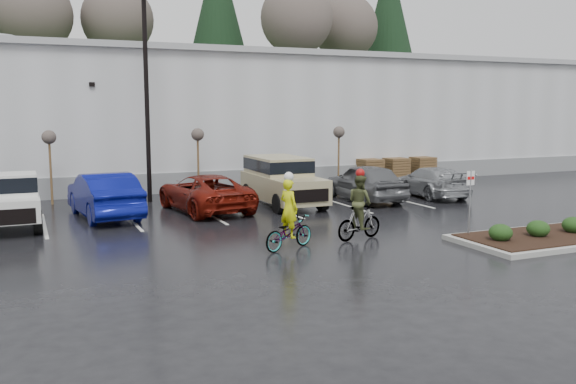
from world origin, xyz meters
name	(u,v)px	position (x,y,z in m)	size (l,w,h in m)	color
ground	(368,251)	(0.00, 0.00, 0.00)	(120.00, 120.00, 0.00)	black
warehouse	(182,116)	(0.00, 21.99, 3.65)	(60.50, 15.50, 7.20)	#BCBEC1
wooded_ridge	(124,120)	(0.00, 45.00, 3.00)	(80.00, 25.00, 6.00)	#1E3D19
lamppost	(146,72)	(-4.00, 12.00, 5.69)	(0.50, 1.00, 9.22)	black
sapling_west	(49,141)	(-8.00, 13.00, 2.73)	(0.60, 0.60, 3.20)	#533421
sapling_mid	(198,138)	(-1.50, 13.00, 2.73)	(0.60, 0.60, 3.20)	#533421
sapling_east	(339,135)	(6.00, 13.00, 2.73)	(0.60, 0.60, 3.20)	#533421
pallet_stack_a	(370,171)	(8.50, 14.00, 0.68)	(1.20, 1.20, 1.35)	#533421
pallet_stack_b	(396,170)	(10.20, 14.00, 0.68)	(1.20, 1.20, 1.35)	#533421
pallet_stack_c	(422,169)	(12.00, 14.00, 0.68)	(1.20, 1.20, 1.35)	#533421
curb_island	(573,235)	(7.00, -1.00, 0.07)	(8.00, 3.00, 0.15)	gray
mulch_bed	(573,232)	(7.00, -1.00, 0.17)	(7.60, 2.60, 0.04)	black
shrub_a	(501,233)	(4.00, -1.00, 0.41)	(0.70, 0.70, 0.52)	black
shrub_b	(538,229)	(5.50, -1.00, 0.41)	(0.70, 0.70, 0.52)	black
shrub_c	(573,225)	(7.00, -1.00, 0.41)	(0.70, 0.70, 0.52)	black
fire_lane_sign	(470,195)	(3.80, 0.20, 1.41)	(0.30, 0.05, 2.20)	gray
pickup_white	(8,199)	(-9.63, 8.31, 0.98)	(2.10, 5.20, 1.96)	silver
car_blue	(104,195)	(-6.32, 8.84, 0.86)	(1.82, 5.21, 1.72)	navy
car_red	(204,193)	(-2.43, 8.70, 0.75)	(2.48, 5.38, 1.49)	#681209
suv_tan	(283,182)	(1.03, 8.71, 1.03)	(2.20, 5.10, 2.06)	tan
car_grey	(365,182)	(4.95, 8.54, 0.84)	(1.98, 4.93, 1.68)	#5C5E61
car_far_silver	(431,182)	(8.46, 8.42, 0.70)	(1.96, 4.82, 1.40)	#9A9DA1
cyclist_hivis	(289,225)	(-2.00, 1.19, 0.71)	(2.00, 1.34, 2.29)	#3F3F44
cyclist_olive	(360,214)	(0.56, 1.50, 0.83)	(1.81, 0.92, 2.26)	#3F3F44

